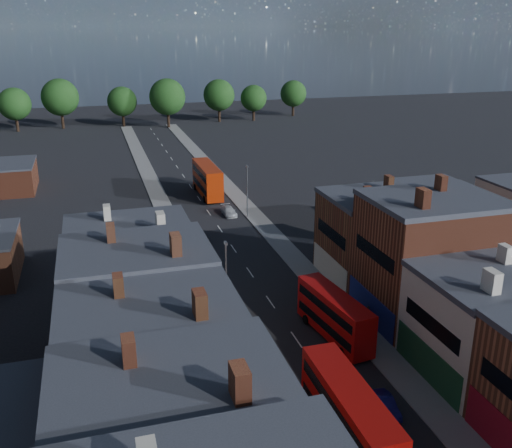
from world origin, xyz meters
TOP-DOWN VIEW (x-y plane):
  - pavement_west at (-6.50, 50.00)m, footprint 3.00×200.00m
  - pavement_east at (6.50, 50.00)m, footprint 3.00×200.00m
  - lamp_post_2 at (-5.20, 30.00)m, footprint 0.25×0.70m
  - lamp_post_3 at (5.20, 60.00)m, footprint 0.25×0.70m
  - bus_0 at (-1.62, 9.44)m, footprint 2.93×11.39m
  - bus_1 at (3.50, 23.50)m, footprint 3.65×10.39m
  - bus_2 at (1.83, 73.49)m, footprint 3.22×12.39m
  - car_1 at (2.88, 12.31)m, footprint 1.53×3.60m
  - car_2 at (-3.80, 52.32)m, footprint 2.30×4.34m
  - car_3 at (2.75, 61.87)m, footprint 1.92×4.49m
  - ped_3 at (7.70, 24.94)m, footprint 0.50×1.06m

SIDE VIEW (x-z plane):
  - pavement_west at x=-6.50m, z-range 0.00..0.12m
  - pavement_east at x=6.50m, z-range 0.00..0.12m
  - car_1 at x=2.88m, z-range 0.00..1.15m
  - car_2 at x=-3.80m, z-range 0.00..1.16m
  - car_3 at x=2.75m, z-range 0.00..1.29m
  - ped_3 at x=7.70m, z-range 0.12..1.91m
  - bus_1 at x=3.50m, z-range 0.17..4.56m
  - bus_0 at x=-1.62m, z-range 0.19..5.11m
  - bus_2 at x=1.83m, z-range 0.21..5.55m
  - lamp_post_2 at x=-5.20m, z-range 0.64..8.77m
  - lamp_post_3 at x=5.20m, z-range 0.64..8.77m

